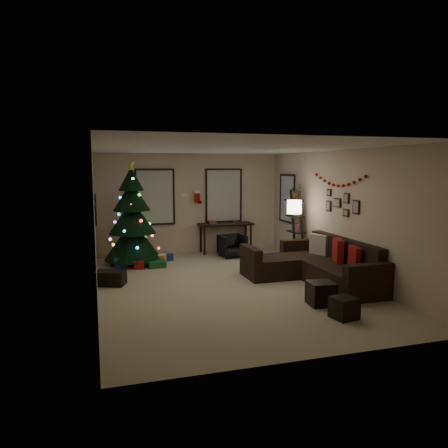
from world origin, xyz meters
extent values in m
plane|color=tan|center=(0.00, 0.00, 0.00)|extent=(7.00, 7.00, 0.00)
plane|color=white|center=(0.00, 0.00, 2.70)|extent=(7.00, 7.00, 0.00)
plane|color=beige|center=(0.00, 3.50, 1.35)|extent=(5.00, 0.00, 5.00)
plane|color=beige|center=(0.00, -3.50, 1.35)|extent=(5.00, 0.00, 5.00)
plane|color=beige|center=(-2.50, 0.00, 1.35)|extent=(0.00, 7.00, 7.00)
plane|color=beige|center=(2.50, 0.00, 1.35)|extent=(0.00, 7.00, 7.00)
cube|color=#728CB2|center=(-0.95, 3.47, 1.55)|extent=(0.94, 0.02, 1.35)
cube|color=beige|center=(-0.95, 3.47, 1.55)|extent=(0.94, 0.03, 1.35)
cube|color=#728CB2|center=(0.95, 3.47, 1.55)|extent=(0.94, 0.02, 1.35)
cube|color=beige|center=(0.95, 3.47, 1.55)|extent=(0.94, 0.03, 1.35)
cube|color=#728CB2|center=(2.47, 2.55, 1.50)|extent=(0.05, 0.27, 1.17)
cube|color=beige|center=(2.47, 2.55, 1.50)|extent=(0.05, 0.45, 1.17)
cylinder|color=black|center=(-1.64, 2.48, 0.15)|extent=(0.10, 0.10, 0.30)
cone|color=black|center=(-1.64, 2.48, 0.60)|extent=(1.37, 1.37, 0.95)
cone|color=black|center=(-1.64, 2.48, 1.16)|extent=(1.13, 1.13, 0.80)
cone|color=black|center=(-1.64, 2.48, 1.66)|extent=(0.88, 0.88, 0.70)
cone|color=black|center=(-1.64, 2.48, 2.06)|extent=(0.60, 0.60, 0.55)
cylinder|color=maroon|center=(-1.64, 2.48, 0.02)|extent=(1.11, 1.11, 0.04)
cube|color=navy|center=(-1.95, 2.10, 0.12)|extent=(0.30, 0.22, 0.25)
cube|color=maroon|center=(-1.55, 1.90, 0.10)|extent=(0.22, 0.22, 0.20)
cube|color=gold|center=(-1.05, 2.35, 0.11)|extent=(0.35, 0.28, 0.22)
cube|color=#14591E|center=(-1.15, 1.95, 0.07)|extent=(0.40, 0.30, 0.15)
cube|color=silver|center=(-2.05, 2.55, 0.14)|extent=(0.26, 0.26, 0.28)
cube|color=navy|center=(-0.80, 2.65, 0.09)|extent=(0.25, 0.30, 0.18)
cube|color=black|center=(2.03, -0.40, 0.21)|extent=(0.91, 2.44, 0.43)
cube|color=black|center=(2.39, -0.40, 0.66)|extent=(0.20, 2.44, 0.46)
cube|color=black|center=(2.03, -1.72, 0.34)|extent=(0.91, 0.20, 0.67)
cube|color=black|center=(2.03, 0.92, 0.34)|extent=(0.91, 0.20, 0.67)
cube|color=black|center=(1.14, 0.36, 0.21)|extent=(0.86, 0.91, 0.43)
cube|color=black|center=(0.62, 0.36, 0.34)|extent=(0.18, 0.91, 0.67)
cube|color=maroon|center=(2.21, -1.01, 0.64)|extent=(0.19, 0.42, 0.41)
cube|color=maroon|center=(2.21, -0.43, 0.64)|extent=(0.30, 0.52, 0.50)
cube|color=beige|center=(2.21, 0.34, 0.63)|extent=(0.28, 0.49, 0.47)
cube|color=black|center=(1.15, -1.65, 0.20)|extent=(0.45, 0.45, 0.40)
cube|color=black|center=(1.17, -2.35, 0.17)|extent=(0.41, 0.41, 0.33)
cube|color=black|center=(0.94, 3.22, 0.78)|extent=(1.49, 0.53, 0.05)
cylinder|color=black|center=(0.28, 3.01, 0.37)|extent=(0.05, 0.05, 0.75)
cylinder|color=black|center=(0.28, 3.43, 0.37)|extent=(0.05, 0.05, 0.75)
cylinder|color=black|center=(1.60, 3.01, 0.37)|extent=(0.05, 0.05, 0.75)
cylinder|color=black|center=(1.60, 3.43, 0.37)|extent=(0.05, 0.05, 0.75)
imported|color=black|center=(0.92, 2.57, 0.30)|extent=(0.64, 0.60, 0.59)
cube|color=black|center=(2.32, 1.40, 0.89)|extent=(0.05, 0.05, 1.77)
cube|color=black|center=(2.32, 1.88, 0.89)|extent=(0.05, 0.05, 1.77)
cube|color=black|center=(2.29, 1.64, 0.34)|extent=(0.30, 0.49, 0.03)
cube|color=black|center=(2.29, 1.64, 0.74)|extent=(0.30, 0.49, 0.03)
cube|color=black|center=(2.29, 1.64, 1.13)|extent=(0.30, 0.49, 0.03)
cube|color=black|center=(2.29, 1.64, 1.53)|extent=(0.30, 0.49, 0.03)
imported|color=#4C4C4C|center=(2.30, 1.75, 1.79)|extent=(0.52, 0.49, 0.46)
cylinder|color=black|center=(1.95, 1.08, 0.01)|extent=(0.27, 0.27, 0.03)
cylinder|color=black|center=(1.95, 1.08, 0.69)|extent=(0.03, 0.03, 1.32)
cylinder|color=white|center=(1.95, 1.08, 1.42)|extent=(0.33, 0.33, 0.31)
cube|color=black|center=(-2.48, 0.78, 1.56)|extent=(0.04, 0.60, 0.50)
cube|color=tan|center=(-2.48, 0.78, 1.56)|extent=(0.01, 0.54, 0.45)
cube|color=black|center=(-2.48, -0.31, 1.53)|extent=(0.04, 0.45, 0.35)
cube|color=beige|center=(-2.48, -0.31, 1.53)|extent=(0.01, 0.41, 0.31)
cube|color=black|center=(2.48, -0.60, 1.55)|extent=(0.03, 0.22, 0.28)
cube|color=black|center=(2.48, -0.25, 1.70)|extent=(0.03, 0.18, 0.22)
cube|color=black|center=(2.48, -0.25, 1.40)|extent=(0.03, 0.20, 0.16)
cube|color=black|center=(2.48, 0.10, 1.58)|extent=(0.03, 0.26, 0.20)
cube|color=black|center=(2.48, 0.45, 1.48)|extent=(0.03, 0.18, 0.24)
cube|color=black|center=(2.48, 0.45, 1.78)|extent=(0.03, 0.16, 0.16)
cube|color=#990F0C|center=(-0.15, 3.52, 1.43)|extent=(0.14, 0.04, 0.30)
cube|color=white|center=(-0.15, 3.52, 1.58)|extent=(0.16, 0.05, 0.08)
cube|color=#990F0C|center=(-0.08, 3.52, 1.30)|extent=(0.10, 0.04, 0.08)
cube|color=#990F0C|center=(0.18, 3.38, 1.52)|extent=(0.14, 0.04, 0.30)
cube|color=white|center=(0.18, 3.38, 1.67)|extent=(0.16, 0.05, 0.08)
cube|color=#990F0C|center=(0.25, 3.38, 1.39)|extent=(0.10, 0.04, 0.08)
cube|color=black|center=(-2.25, 0.67, 0.14)|extent=(0.67, 0.56, 0.29)
camera|label=1|loc=(-2.49, -8.01, 2.34)|focal=34.61mm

